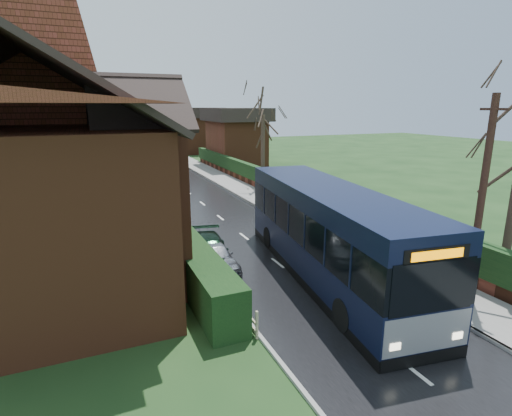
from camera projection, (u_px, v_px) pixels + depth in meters
name	position (u px, v px, depth m)	size (l,w,h in m)	color
ground	(300.00, 281.00, 15.66)	(140.00, 140.00, 0.00)	#2C4C20
road	(220.00, 218.00, 24.57)	(6.00, 100.00, 0.02)	black
pavement	(282.00, 210.00, 26.18)	(2.50, 100.00, 0.14)	slate
kerb_right	(265.00, 212.00, 25.72)	(0.12, 100.00, 0.14)	gray
kerb_left	(171.00, 223.00, 23.39)	(0.12, 100.00, 0.10)	gray
front_hedge	(174.00, 237.00, 18.43)	(1.20, 16.00, 1.60)	black
picket_fence	(190.00, 242.00, 18.80)	(0.10, 16.00, 0.90)	tan
right_wall_hedge	(303.00, 194.00, 26.53)	(0.60, 50.00, 1.80)	brown
brick_house	(46.00, 167.00, 15.50)	(9.30, 14.60, 10.30)	brown
bus	(329.00, 234.00, 15.64)	(4.32, 12.23, 3.64)	black
car_silver	(213.00, 256.00, 16.63)	(1.45, 3.61, 1.23)	#B0AFB4
car_green	(207.00, 252.00, 17.03)	(1.74, 4.28, 1.24)	black
car_distant	(170.00, 159.00, 47.42)	(1.38, 3.96, 1.31)	black
bus_stop_sign	(432.00, 253.00, 14.09)	(0.12, 0.37, 2.47)	slate
telegraph_pole	(481.00, 201.00, 13.39)	(0.24, 0.91, 7.09)	black
tree_right_far	(263.00, 109.00, 31.49)	(4.47, 4.47, 8.63)	#382B21
tree_house_side	(49.00, 86.00, 23.79)	(4.62, 4.62, 10.51)	#3D2D24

